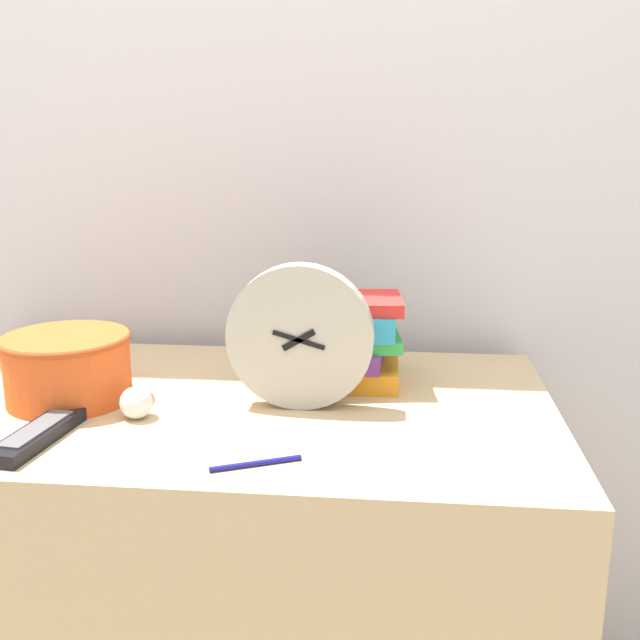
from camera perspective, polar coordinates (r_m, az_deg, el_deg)
The scene contains 8 objects.
wall_back at distance 1.58m, azimuth -4.80°, elevation 14.94°, with size 6.00×0.04×2.40m.
desk at distance 1.45m, azimuth -7.10°, elevation -19.92°, with size 1.12×0.64×0.74m.
desk_clock at distance 1.21m, azimuth -1.53°, elevation -1.31°, with size 0.24×0.04×0.24m.
book_stack at distance 1.33m, azimuth 1.08°, elevation -1.50°, with size 0.24×0.22×0.16m.
basket at distance 1.32m, azimuth -18.67°, elevation -3.26°, with size 0.21×0.21×0.11m.
tv_remote at distance 1.18m, azimuth -20.75°, elevation -8.19°, with size 0.07×0.19×0.02m.
crumpled_paper_ball at distance 1.22m, azimuth -13.83°, elevation -6.13°, with size 0.05×0.05×0.05m.
pen at distance 1.04m, azimuth -4.91°, elevation -10.83°, with size 0.12×0.06×0.01m.
Camera 1 is at (0.29, -0.84, 1.18)m, focal length 42.00 mm.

